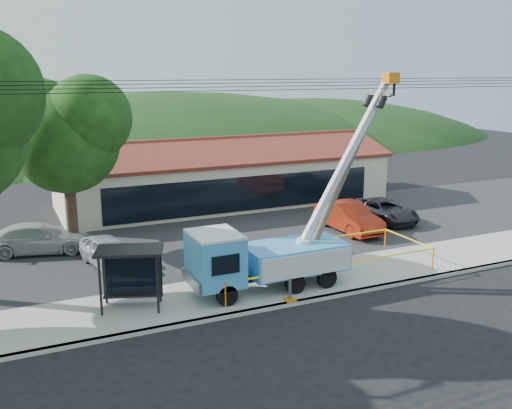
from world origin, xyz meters
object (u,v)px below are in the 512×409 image
object	(u,v)px
bus_shelter	(131,264)
car_white	(41,254)
car_red	(348,232)
car_dark	(384,222)
car_silver	(110,268)
utility_truck	(265,255)
leaning_pole	(346,169)

from	to	relation	value
bus_shelter	car_white	size ratio (longest dim) A/B	0.56
car_red	car_dark	world-z (taller)	car_red
car_white	bus_shelter	bearing A→B (deg)	-150.59
car_silver	car_white	xyz separation A→B (m)	(-2.79, 3.54, 0.00)
bus_shelter	car_silver	bearing A→B (deg)	108.36
utility_truck	car_dark	xyz separation A→B (m)	(11.46, 7.03, -1.61)
utility_truck	bus_shelter	size ratio (longest dim) A/B	3.29
utility_truck	car_red	size ratio (longest dim) A/B	1.87
bus_shelter	car_dark	size ratio (longest dim) A/B	0.59
bus_shelter	utility_truck	bearing A→B (deg)	14.52
bus_shelter	car_red	xyz separation A→B (m)	(13.70, 5.65, -1.90)
leaning_pole	car_dark	size ratio (longest dim) A/B	1.82
car_white	car_dark	bearing A→B (deg)	-84.16
car_silver	car_white	world-z (taller)	car_white
utility_truck	car_red	bearing A→B (deg)	36.55
car_dark	car_red	bearing A→B (deg)	-165.92
car_silver	car_white	distance (m)	4.51
leaning_pole	car_white	xyz separation A→B (m)	(-12.14, 9.10, -4.91)
car_red	car_white	bearing A→B (deg)	168.54
car_white	utility_truck	bearing A→B (deg)	-126.27
bus_shelter	car_white	distance (m)	9.41
utility_truck	car_red	xyz separation A→B (m)	(8.24, 6.11, -1.61)
leaning_pole	car_white	size ratio (longest dim) A/B	1.71
leaning_pole	car_red	bearing A→B (deg)	54.27
car_red	car_white	size ratio (longest dim) A/B	0.98
bus_shelter	car_white	xyz separation A→B (m)	(-2.71, 8.81, -1.90)
car_red	car_dark	distance (m)	3.36
car_red	car_white	world-z (taller)	car_red
car_red	car_white	xyz separation A→B (m)	(-16.41, 3.16, 0.00)
car_red	car_dark	size ratio (longest dim) A/B	1.04
bus_shelter	car_silver	xyz separation A→B (m)	(0.09, 5.27, -1.90)
utility_truck	car_dark	world-z (taller)	utility_truck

